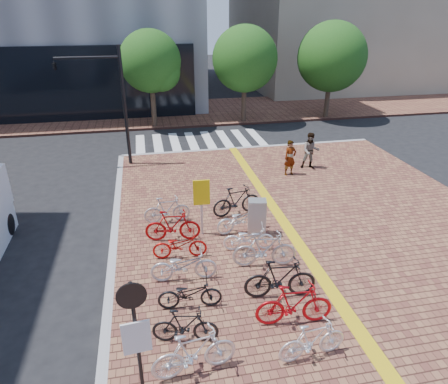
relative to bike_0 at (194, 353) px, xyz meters
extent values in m
plane|color=black|center=(2.04, 2.36, -0.70)|extent=(120.00, 120.00, 0.00)
cube|color=gray|center=(5.04, 14.36, -0.63)|extent=(14.00, 0.25, 0.15)
cube|color=brown|center=(2.04, 23.36, -0.63)|extent=(70.00, 8.00, 0.15)
cube|color=silver|center=(-0.96, 16.36, -0.70)|extent=(0.50, 4.00, 0.01)
cube|color=silver|center=(0.04, 16.36, -0.70)|extent=(0.50, 4.00, 0.01)
cube|color=silver|center=(1.04, 16.36, -0.70)|extent=(0.50, 4.00, 0.01)
cube|color=silver|center=(2.04, 16.36, -0.70)|extent=(0.50, 4.00, 0.01)
cube|color=silver|center=(3.04, 16.36, -0.70)|extent=(0.50, 4.00, 0.01)
cube|color=silver|center=(4.04, 16.36, -0.70)|extent=(0.50, 4.00, 0.01)
cube|color=silver|center=(5.04, 16.36, -0.70)|extent=(0.50, 4.00, 0.01)
cube|color=silver|center=(6.04, 16.36, -0.70)|extent=(0.50, 4.00, 0.01)
cylinder|color=#38281E|center=(0.04, 19.86, 0.75)|extent=(0.32, 0.32, 2.60)
sphere|color=#194714|center=(0.04, 19.86, 3.50)|extent=(3.80, 3.80, 3.80)
sphere|color=#194714|center=(0.64, 19.56, 2.90)|extent=(2.40, 2.40, 2.40)
cylinder|color=#38281E|center=(6.04, 19.86, 0.75)|extent=(0.32, 0.32, 2.60)
sphere|color=#194714|center=(6.04, 19.86, 3.50)|extent=(4.20, 4.20, 4.20)
sphere|color=#194714|center=(6.64, 19.56, 2.90)|extent=(2.40, 2.40, 2.40)
cylinder|color=#38281E|center=(12.04, 19.86, 0.75)|extent=(0.32, 0.32, 2.60)
sphere|color=#194714|center=(12.04, 19.86, 3.50)|extent=(4.60, 4.60, 4.60)
sphere|color=#194714|center=(12.64, 19.56, 2.90)|extent=(2.40, 2.40, 2.40)
imported|color=white|center=(0.00, 0.00, 0.00)|extent=(1.90, 0.76, 1.11)
imported|color=black|center=(-0.09, 0.90, -0.09)|extent=(1.60, 0.75, 0.93)
imported|color=black|center=(0.15, 2.05, -0.12)|extent=(1.70, 0.72, 0.87)
imported|color=silver|center=(0.13, 3.24, -0.06)|extent=(1.91, 0.78, 0.98)
imported|color=#BA100D|center=(0.13, 4.39, -0.11)|extent=(1.71, 0.71, 0.88)
imported|color=#A00B0D|center=(0.01, 5.44, -0.01)|extent=(1.88, 0.74, 1.10)
imported|color=#BABABF|center=(-0.08, 6.72, -0.06)|extent=(1.67, 0.52, 1.00)
imported|color=white|center=(2.59, -0.11, -0.07)|extent=(1.65, 0.62, 0.97)
imported|color=#B90D14|center=(2.57, 0.98, 0.02)|extent=(1.95, 0.71, 1.15)
imported|color=black|center=(2.56, 1.99, 0.03)|extent=(1.98, 0.75, 1.16)
imported|color=#B3B3B8|center=(2.55, 3.42, 0.02)|extent=(1.97, 0.79, 1.15)
imported|color=white|center=(2.33, 4.38, -0.13)|extent=(1.69, 0.76, 0.86)
imported|color=silver|center=(2.39, 5.55, -0.07)|extent=(1.92, 0.95, 0.96)
imported|color=black|center=(2.49, 6.79, 0.01)|extent=(1.95, 0.87, 1.13)
imported|color=gray|center=(5.79, 10.13, 0.27)|extent=(0.66, 0.50, 1.64)
imported|color=#4C5561|center=(7.02, 10.71, 0.32)|extent=(1.00, 0.87, 1.75)
cube|color=#A8A8AD|center=(2.83, 5.25, 0.09)|extent=(0.67, 0.55, 1.30)
cylinder|color=#B7B7BC|center=(1.02, 5.65, 0.43)|extent=(0.08, 0.08, 1.98)
cube|color=yellow|center=(1.02, 5.59, 1.04)|extent=(0.55, 0.08, 0.88)
cylinder|color=black|center=(-1.08, -0.42, 0.87)|extent=(0.08, 0.08, 2.85)
cylinder|color=black|center=(-1.08, -0.48, 2.06)|extent=(0.53, 0.08, 0.53)
cube|color=silver|center=(-1.08, -0.48, 1.11)|extent=(0.52, 0.08, 0.71)
cylinder|color=black|center=(-1.46, 13.09, 2.24)|extent=(0.17, 0.17, 5.59)
cylinder|color=black|center=(-2.85, 13.09, 4.52)|extent=(2.79, 0.11, 0.11)
imported|color=black|center=(-4.25, 13.09, 4.24)|extent=(0.25, 1.16, 0.47)
cylinder|color=black|center=(-5.57, 7.20, -0.32)|extent=(0.25, 0.77, 0.76)
camera|label=1|loc=(-0.61, -6.12, 6.56)|focal=32.00mm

